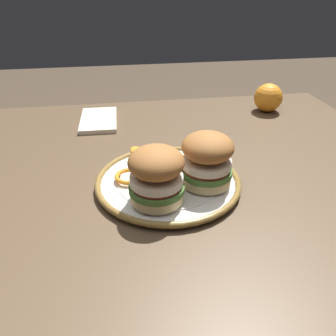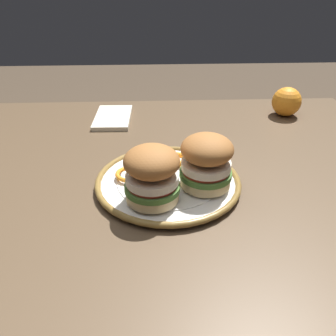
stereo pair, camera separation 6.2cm
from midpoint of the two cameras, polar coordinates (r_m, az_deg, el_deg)
dining_table at (r=0.77m, az=-8.58°, el=-7.24°), size 1.29×0.91×0.72m
dinner_plate at (r=0.67m, az=-2.68°, el=-2.35°), size 0.28×0.28×0.02m
sandwich_half_left at (r=0.62m, az=3.73°, el=1.53°), size 0.13×0.13×0.10m
sandwich_half_right at (r=0.58m, az=-5.05°, el=-1.15°), size 0.12×0.12×0.10m
orange_peel_curled at (r=0.72m, az=-1.50°, el=1.47°), size 0.06×0.06×0.01m
orange_peel_strip_long at (r=0.70m, az=-4.65°, el=0.37°), size 0.07×0.08×0.01m
orange_peel_strip_short at (r=0.75m, az=-6.81°, el=2.42°), size 0.06×0.08×0.01m
orange_peel_small_curl at (r=0.67m, az=-8.94°, el=-1.45°), size 0.06×0.06×0.01m
whole_orange at (r=1.06m, az=14.80°, el=11.28°), size 0.08×0.08×0.08m
folded_napkin at (r=0.98m, az=-13.32°, el=7.78°), size 0.10×0.17×0.01m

